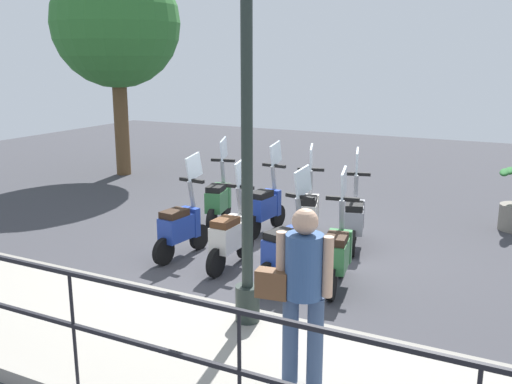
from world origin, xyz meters
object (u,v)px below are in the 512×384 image
(scooter_near_3, at_px, (181,226))
(scooter_far_0, at_px, (354,218))
(pedestrian_with_bag, at_px, (301,284))
(scooter_near_2, at_px, (231,235))
(lamp_post_near, at_px, (247,148))
(scooter_far_3, at_px, (219,199))
(scooter_far_2, at_px, (266,206))
(scooter_far_1, at_px, (309,212))
(tree_large, at_px, (116,24))
(scooter_near_0, at_px, (338,252))
(scooter_near_1, at_px, (287,248))

(scooter_near_3, bearing_deg, scooter_far_0, -48.03)
(pedestrian_with_bag, xyz_separation_m, scooter_near_3, (2.58, 2.99, -0.60))
(pedestrian_with_bag, xyz_separation_m, scooter_near_2, (2.53, 2.12, -0.60))
(lamp_post_near, relative_size, scooter_far_3, 2.77)
(scooter_far_2, distance_m, scooter_far_3, 0.95)
(pedestrian_with_bag, bearing_deg, scooter_near_2, 32.13)
(scooter_far_0, xyz_separation_m, scooter_far_1, (0.03, 0.77, 0.00))
(scooter_far_0, height_order, scooter_far_1, same)
(scooter_far_3, bearing_deg, tree_large, 45.14)
(scooter_far_0, distance_m, scooter_far_2, 1.57)
(lamp_post_near, bearing_deg, scooter_far_2, 22.91)
(scooter_near_0, distance_m, scooter_near_2, 1.59)
(scooter_near_2, distance_m, scooter_near_3, 0.87)
(scooter_near_2, distance_m, scooter_far_3, 2.12)
(scooter_near_1, distance_m, scooter_near_2, 0.96)
(scooter_far_0, bearing_deg, scooter_far_2, 72.93)
(scooter_far_0, bearing_deg, lamp_post_near, 162.01)
(scooter_far_0, height_order, scooter_far_2, same)
(scooter_far_0, xyz_separation_m, scooter_far_2, (0.05, 1.57, 0.00))
(scooter_near_3, xyz_separation_m, scooter_far_3, (1.68, 0.35, 0.00))
(tree_large, distance_m, scooter_near_0, 9.19)
(scooter_near_1, bearing_deg, scooter_far_0, 2.07)
(pedestrian_with_bag, xyz_separation_m, scooter_far_3, (4.27, 3.34, -0.60))
(scooter_far_0, relative_size, scooter_far_3, 1.00)
(scooter_near_0, xyz_separation_m, scooter_far_0, (1.65, 0.29, 0.00))
(lamp_post_near, distance_m, scooter_near_3, 3.06)
(scooter_near_0, relative_size, scooter_far_3, 1.00)
(lamp_post_near, relative_size, scooter_near_3, 2.77)
(scooter_near_1, xyz_separation_m, scooter_near_3, (0.22, 1.82, 0.00))
(lamp_post_near, height_order, scooter_far_0, lamp_post_near)
(pedestrian_with_bag, distance_m, scooter_near_3, 4.00)
(pedestrian_with_bag, height_order, scooter_near_3, pedestrian_with_bag)
(scooter_near_3, bearing_deg, scooter_near_0, -85.65)
(scooter_near_0, relative_size, scooter_far_0, 1.00)
(pedestrian_with_bag, height_order, scooter_far_2, pedestrian_with_bag)
(lamp_post_near, relative_size, scooter_far_1, 2.77)
(lamp_post_near, xyz_separation_m, scooter_near_2, (1.66, 1.14, -1.56))
(scooter_near_2, bearing_deg, scooter_near_0, -89.70)
(lamp_post_near, bearing_deg, tree_large, 47.83)
(scooter_near_1, bearing_deg, scooter_near_2, 92.98)
(scooter_near_2, relative_size, scooter_far_3, 1.00)
(pedestrian_with_bag, bearing_deg, tree_large, 40.11)
(scooter_near_0, bearing_deg, tree_large, 48.22)
(scooter_near_0, relative_size, scooter_near_2, 1.00)
(scooter_near_2, height_order, scooter_far_2, same)
(tree_large, distance_m, scooter_near_3, 7.34)
(scooter_near_1, height_order, scooter_far_0, same)
(pedestrian_with_bag, distance_m, scooter_far_0, 4.29)
(lamp_post_near, xyz_separation_m, scooter_far_3, (3.39, 2.36, -1.56))
(scooter_near_2, bearing_deg, scooter_near_3, 87.69)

